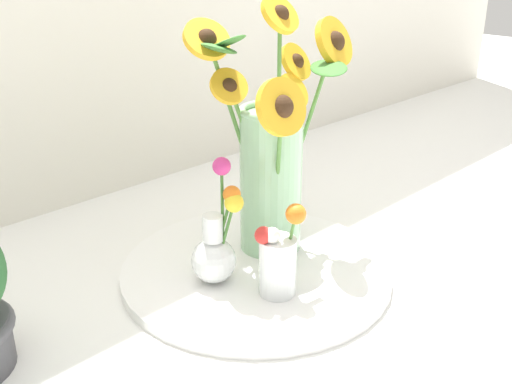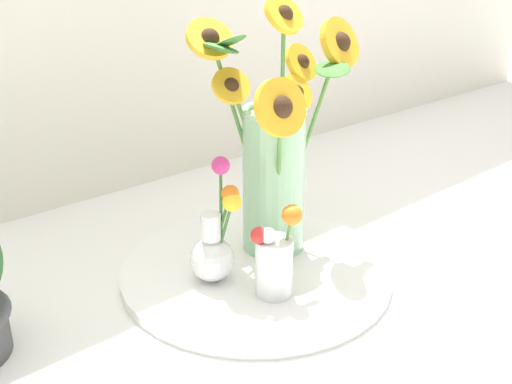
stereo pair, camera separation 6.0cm
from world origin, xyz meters
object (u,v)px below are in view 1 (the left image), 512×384
(mason_jar_sunflowers, at_px, (272,156))
(vase_small_center, at_px, (277,259))
(vase_bulb_right, at_px, (216,247))
(serving_tray, at_px, (256,270))

(mason_jar_sunflowers, relative_size, vase_small_center, 2.84)
(vase_bulb_right, bearing_deg, mason_jar_sunflowers, 7.55)
(mason_jar_sunflowers, bearing_deg, serving_tray, -155.55)
(serving_tray, distance_m, vase_small_center, 0.11)
(vase_bulb_right, bearing_deg, serving_tray, -8.85)
(mason_jar_sunflowers, height_order, vase_small_center, mason_jar_sunflowers)
(serving_tray, bearing_deg, vase_small_center, -113.48)
(serving_tray, height_order, mason_jar_sunflowers, mason_jar_sunflowers)
(serving_tray, bearing_deg, mason_jar_sunflowers, 24.45)
(serving_tray, bearing_deg, vase_bulb_right, 171.15)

